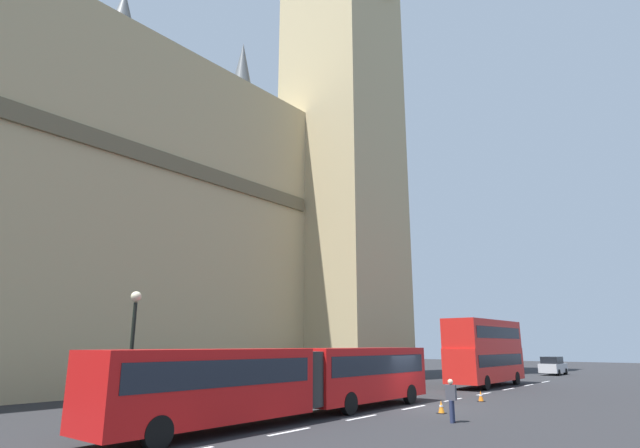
{
  "coord_description": "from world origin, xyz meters",
  "views": [
    {
      "loc": [
        -23.92,
        -12.95,
        3.05
      ],
      "look_at": [
        -3.97,
        3.23,
        9.3
      ],
      "focal_mm": 27.94,
      "sensor_mm": 36.0,
      "label": 1
    }
  ],
  "objects_px": {
    "articulated_bus": "(298,376)",
    "traffic_cone_west": "(441,407)",
    "pedestrian_near_cones": "(451,399)",
    "double_decker_bus": "(485,349)",
    "traffic_cone_middle": "(481,396)",
    "clock_tower": "(341,33)",
    "street_lamp": "(132,345)",
    "sedan_lead": "(553,366)"
  },
  "relations": [
    {
      "from": "articulated_bus",
      "to": "traffic_cone_west",
      "type": "xyz_separation_m",
      "value": [
        5.38,
        -4.06,
        -1.46
      ]
    },
    {
      "from": "traffic_cone_west",
      "to": "pedestrian_near_cones",
      "type": "height_order",
      "value": "pedestrian_near_cones"
    },
    {
      "from": "double_decker_bus",
      "to": "traffic_cone_middle",
      "type": "distance_m",
      "value": 11.14
    },
    {
      "from": "clock_tower",
      "to": "double_decker_bus",
      "type": "bearing_deg",
      "value": -93.97
    },
    {
      "from": "clock_tower",
      "to": "pedestrian_near_cones",
      "type": "height_order",
      "value": "clock_tower"
    },
    {
      "from": "articulated_bus",
      "to": "pedestrian_near_cones",
      "type": "bearing_deg",
      "value": -61.47
    },
    {
      "from": "clock_tower",
      "to": "traffic_cone_middle",
      "type": "relative_size",
      "value": 120.62
    },
    {
      "from": "traffic_cone_middle",
      "to": "street_lamp",
      "type": "distance_m",
      "value": 18.71
    },
    {
      "from": "articulated_bus",
      "to": "traffic_cone_west",
      "type": "bearing_deg",
      "value": -37.02
    },
    {
      "from": "traffic_cone_middle",
      "to": "traffic_cone_west",
      "type": "bearing_deg",
      "value": -175.22
    },
    {
      "from": "sedan_lead",
      "to": "street_lamp",
      "type": "relative_size",
      "value": 0.83
    },
    {
      "from": "clock_tower",
      "to": "traffic_cone_west",
      "type": "distance_m",
      "value": 44.32
    },
    {
      "from": "traffic_cone_west",
      "to": "pedestrian_near_cones",
      "type": "relative_size",
      "value": 0.34
    },
    {
      "from": "articulated_bus",
      "to": "sedan_lead",
      "type": "height_order",
      "value": "articulated_bus"
    },
    {
      "from": "double_decker_bus",
      "to": "sedan_lead",
      "type": "height_order",
      "value": "double_decker_bus"
    },
    {
      "from": "double_decker_bus",
      "to": "traffic_cone_middle",
      "type": "xyz_separation_m",
      "value": [
        -10.27,
        -3.56,
        -2.43
      ]
    },
    {
      "from": "double_decker_bus",
      "to": "traffic_cone_west",
      "type": "distance_m",
      "value": 16.92
    },
    {
      "from": "articulated_bus",
      "to": "sedan_lead",
      "type": "distance_m",
      "value": 40.71
    },
    {
      "from": "pedestrian_near_cones",
      "to": "traffic_cone_west",
      "type": "bearing_deg",
      "value": 34.65
    },
    {
      "from": "sedan_lead",
      "to": "traffic_cone_middle",
      "type": "relative_size",
      "value": 7.59
    },
    {
      "from": "pedestrian_near_cones",
      "to": "street_lamp",
      "type": "bearing_deg",
      "value": 129.49
    },
    {
      "from": "clock_tower",
      "to": "pedestrian_near_cones",
      "type": "xyz_separation_m",
      "value": [
        -19.52,
        -19.64,
        -36.0
      ]
    },
    {
      "from": "pedestrian_near_cones",
      "to": "traffic_cone_middle",
      "type": "bearing_deg",
      "value": 14.19
    },
    {
      "from": "double_decker_bus",
      "to": "pedestrian_near_cones",
      "type": "height_order",
      "value": "double_decker_bus"
    },
    {
      "from": "double_decker_bus",
      "to": "sedan_lead",
      "type": "relative_size",
      "value": 2.25
    },
    {
      "from": "double_decker_bus",
      "to": "pedestrian_near_cones",
      "type": "bearing_deg",
      "value": -163.05
    },
    {
      "from": "articulated_bus",
      "to": "street_lamp",
      "type": "height_order",
      "value": "street_lamp"
    },
    {
      "from": "traffic_cone_west",
      "to": "sedan_lead",
      "type": "bearing_deg",
      "value": 6.91
    },
    {
      "from": "traffic_cone_middle",
      "to": "street_lamp",
      "type": "xyz_separation_m",
      "value": [
        -16.65,
        8.06,
        2.77
      ]
    },
    {
      "from": "traffic_cone_west",
      "to": "street_lamp",
      "type": "height_order",
      "value": "street_lamp"
    },
    {
      "from": "clock_tower",
      "to": "street_lamp",
      "type": "height_order",
      "value": "clock_tower"
    },
    {
      "from": "clock_tower",
      "to": "sedan_lead",
      "type": "bearing_deg",
      "value": -37.26
    },
    {
      "from": "traffic_cone_middle",
      "to": "pedestrian_near_cones",
      "type": "bearing_deg",
      "value": -165.81
    },
    {
      "from": "clock_tower",
      "to": "sedan_lead",
      "type": "height_order",
      "value": "clock_tower"
    },
    {
      "from": "articulated_bus",
      "to": "pedestrian_near_cones",
      "type": "distance_m",
      "value": 6.49
    },
    {
      "from": "articulated_bus",
      "to": "traffic_cone_west",
      "type": "relative_size",
      "value": 32.24
    },
    {
      "from": "double_decker_bus",
      "to": "pedestrian_near_cones",
      "type": "relative_size",
      "value": 5.86
    },
    {
      "from": "sedan_lead",
      "to": "traffic_cone_middle",
      "type": "distance_m",
      "value": 29.6
    },
    {
      "from": "clock_tower",
      "to": "sedan_lead",
      "type": "xyz_separation_m",
      "value": [
        18.1,
        -13.77,
        -36.0
      ]
    },
    {
      "from": "double_decker_bus",
      "to": "pedestrian_near_cones",
      "type": "distance_m",
      "value": 19.48
    },
    {
      "from": "street_lamp",
      "to": "articulated_bus",
      "type": "bearing_deg",
      "value": -40.38
    },
    {
      "from": "traffic_cone_west",
      "to": "traffic_cone_middle",
      "type": "distance_m",
      "value": 5.99
    }
  ]
}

